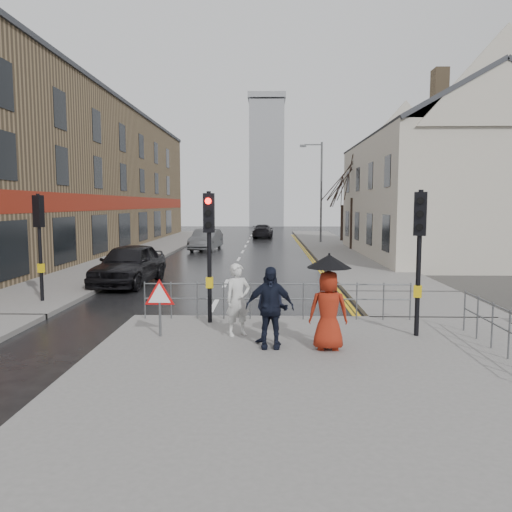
{
  "coord_description": "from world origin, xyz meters",
  "views": [
    {
      "loc": [
        1.71,
        -12.53,
        3.21
      ],
      "look_at": [
        1.31,
        4.32,
        1.46
      ],
      "focal_mm": 35.0,
      "sensor_mm": 36.0,
      "label": 1
    }
  ],
  "objects_px": {
    "car_mid": "(206,240)",
    "pedestrian_d": "(270,307)",
    "car_parked": "(129,264)",
    "pedestrian_with_umbrella": "(329,298)",
    "pedestrian_b": "(272,310)",
    "pedestrian_a": "(238,300)"
  },
  "relations": [
    {
      "from": "pedestrian_a",
      "to": "pedestrian_d",
      "type": "relative_size",
      "value": 0.97
    },
    {
      "from": "pedestrian_b",
      "to": "pedestrian_with_umbrella",
      "type": "bearing_deg",
      "value": -1.55
    },
    {
      "from": "pedestrian_with_umbrella",
      "to": "car_parked",
      "type": "xyz_separation_m",
      "value": [
        -6.83,
        9.3,
        -0.43
      ]
    },
    {
      "from": "pedestrian_b",
      "to": "pedestrian_with_umbrella",
      "type": "xyz_separation_m",
      "value": [
        1.19,
        -0.35,
        0.34
      ]
    },
    {
      "from": "car_mid",
      "to": "pedestrian_d",
      "type": "bearing_deg",
      "value": -73.76
    },
    {
      "from": "pedestrian_with_umbrella",
      "to": "pedestrian_b",
      "type": "bearing_deg",
      "value": 163.55
    },
    {
      "from": "pedestrian_with_umbrella",
      "to": "car_parked",
      "type": "height_order",
      "value": "pedestrian_with_umbrella"
    },
    {
      "from": "pedestrian_with_umbrella",
      "to": "car_mid",
      "type": "bearing_deg",
      "value": 103.0
    },
    {
      "from": "pedestrian_b",
      "to": "car_mid",
      "type": "height_order",
      "value": "pedestrian_b"
    },
    {
      "from": "car_mid",
      "to": "pedestrian_with_umbrella",
      "type": "bearing_deg",
      "value": -71.0
    },
    {
      "from": "car_parked",
      "to": "car_mid",
      "type": "height_order",
      "value": "car_parked"
    },
    {
      "from": "pedestrian_d",
      "to": "car_parked",
      "type": "relative_size",
      "value": 0.37
    },
    {
      "from": "pedestrian_a",
      "to": "pedestrian_with_umbrella",
      "type": "height_order",
      "value": "pedestrian_with_umbrella"
    },
    {
      "from": "pedestrian_a",
      "to": "pedestrian_d",
      "type": "distance_m",
      "value": 1.24
    },
    {
      "from": "pedestrian_a",
      "to": "pedestrian_d",
      "type": "bearing_deg",
      "value": -83.19
    },
    {
      "from": "car_parked",
      "to": "car_mid",
      "type": "bearing_deg",
      "value": 90.22
    },
    {
      "from": "car_parked",
      "to": "pedestrian_with_umbrella",
      "type": "bearing_deg",
      "value": -48.81
    },
    {
      "from": "pedestrian_a",
      "to": "pedestrian_with_umbrella",
      "type": "bearing_deg",
      "value": -58.86
    },
    {
      "from": "pedestrian_a",
      "to": "pedestrian_with_umbrella",
      "type": "relative_size",
      "value": 0.84
    },
    {
      "from": "pedestrian_with_umbrella",
      "to": "car_mid",
      "type": "relative_size",
      "value": 0.45
    },
    {
      "from": "pedestrian_b",
      "to": "car_parked",
      "type": "xyz_separation_m",
      "value": [
        -5.64,
        8.95,
        -0.09
      ]
    },
    {
      "from": "car_parked",
      "to": "car_mid",
      "type": "xyz_separation_m",
      "value": [
        1.22,
        15.0,
        -0.08
      ]
    }
  ]
}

